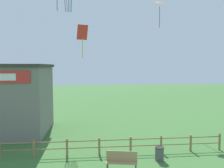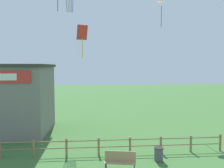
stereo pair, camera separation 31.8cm
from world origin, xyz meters
TOP-DOWN VIEW (x-y plane):
  - wooden_fence at (0.00, 6.73)m, footprint 14.41×0.14m
  - seaside_building at (-9.22, 12.18)m, footprint 8.22×6.04m
  - park_bench_near_fence at (0.12, 4.59)m, footprint 1.75×0.69m
  - trash_bin at (2.56, 5.53)m, footprint 0.55×0.55m
  - kite_orange_delta at (5.89, 16.35)m, footprint 1.09×1.05m
  - kite_red_diamond at (-2.06, 7.96)m, footprint 0.78×0.55m

SIDE VIEW (x-z plane):
  - trash_bin at x=2.56m, z-range 0.00..0.82m
  - park_bench_near_fence at x=0.12m, z-range 0.02..1.03m
  - wooden_fence at x=0.00m, z-range 0.07..1.18m
  - seaside_building at x=-9.22m, z-range 0.01..5.87m
  - kite_red_diamond at x=-2.06m, z-range 6.64..8.83m
  - kite_orange_delta at x=5.89m, z-range 10.96..13.83m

